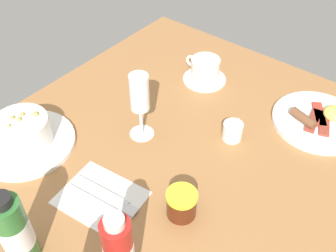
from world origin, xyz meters
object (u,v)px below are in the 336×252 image
Objects in this scene: cutlery_setting at (102,198)px; jam_jar at (182,204)px; sauce_bottle_green at (15,231)px; wine_glass at (140,97)px; sauce_bottle_red at (119,252)px; breakfast_plate at (318,120)px; porridge_bowl at (23,135)px; creamer_jug at (233,131)px; coffee_cup at (205,70)px.

jam_jar is (-7.56, 15.01, 2.84)cm from cutlery_setting.
jam_jar is at bearing 146.03° from sauce_bottle_green.
sauce_bottle_red reaches higher than wine_glass.
breakfast_plate is (-30.50, 32.25, -10.71)cm from wine_glass.
porridge_bowl is 28.68cm from wine_glass.
sauce_bottle_red is (9.45, 40.16, 4.75)cm from porridge_bowl.
jam_jar is at bearing 179.35° from sauce_bottle_red.
sauce_bottle_green is (50.20, -13.56, 5.76)cm from creamer_jug.
cutlery_setting is at bearing 173.60° from sauce_bottle_green.
creamer_jug is 0.33× the size of wine_glass.
sauce_bottle_red is (41.96, 3.25, 5.91)cm from creamer_jug.
sauce_bottle_green is 0.77× the size of breakfast_plate.
sauce_bottle_red is at bearing 4.42° from creamer_jug.
sauce_bottle_red reaches higher than breakfast_plate.
coffee_cup is at bearing -175.52° from sauce_bottle_green.
jam_jar is at bearing 59.92° from wine_glass.
sauce_bottle_green reaches higher than porridge_bowl.
wine_glass is 26.20cm from jam_jar.
sauce_bottle_red is (57.26, 21.93, 4.94)cm from coffee_cup.
sauce_bottle_green reaches higher than creamer_jug.
coffee_cup reaches higher than cutlery_setting.
wine_glass is 36.42cm from sauce_bottle_red.
jam_jar is (12.41, 21.43, -8.57)cm from wine_glass.
breakfast_plate is (-17.93, 14.26, -1.36)cm from creamer_jug.
wine_glass is at bearing 1.42° from coffee_cup.
sauce_bottle_green reaches higher than cutlery_setting.
breakfast_plate is at bearing 157.79° from sauce_bottle_green.
wine_glass is (27.87, 0.69, 8.38)cm from coffee_cup.
sauce_bottle_green is at bearing -6.40° from cutlery_setting.
coffee_cup is at bearing -129.32° from creamer_jug.
coffee_cup is at bearing -85.45° from breakfast_plate.
creamer_jug is 52.32cm from sauce_bottle_green.
sauce_bottle_red is at bearing 116.13° from sauce_bottle_green.
wine_glass is 0.77× the size of breakfast_plate.
sauce_bottle_red is at bearing -0.65° from jam_jar.
jam_jar reaches higher than breakfast_plate.
wine_glass is at bearing -162.19° from cutlery_setting.
wine_glass is at bearing -144.15° from sauce_bottle_red.
jam_jar is 0.36× the size of sauce_bottle_green.
creamer_jug is at bearing -172.17° from jam_jar.
porridge_bowl is 1.31× the size of sauce_bottle_green.
creamer_jug is at bearing 164.89° from sauce_bottle_green.
porridge_bowl is 29.66cm from sauce_bottle_green.
wine_glass reaches higher than coffee_cup.
sauce_bottle_red is (9.42, 14.82, 7.97)cm from cutlery_setting.
cutlery_setting is at bearing 17.81° from wine_glass.
porridge_bowl is 1.01× the size of breakfast_plate.
cutlery_setting is 3.22× the size of creamer_jug.
porridge_bowl is at bearing -79.43° from jam_jar.
sauce_bottle_green is (37.63, 4.43, -3.59)cm from wine_glass.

